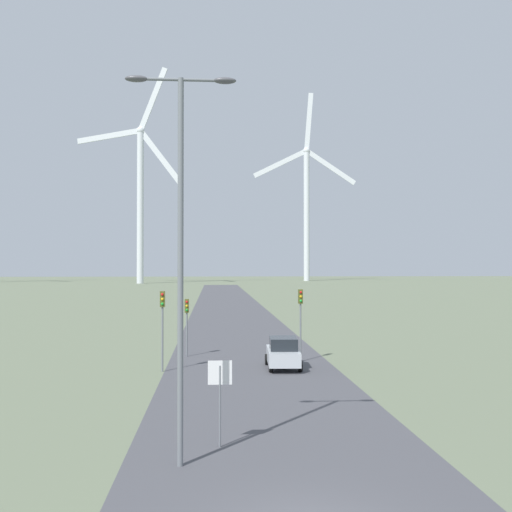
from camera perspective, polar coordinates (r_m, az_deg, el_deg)
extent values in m
cube|color=#47474C|center=(61.95, -2.01, -6.48)|extent=(10.00, 240.00, 0.01)
cylinder|color=slate|center=(18.31, -7.21, -1.44)|extent=(0.18, 0.18, 11.79)
cylinder|color=slate|center=(19.16, -7.17, 16.32)|extent=(2.69, 0.10, 0.10)
ellipsoid|color=#4C4C51|center=(19.28, -11.33, 16.22)|extent=(0.70, 0.32, 0.20)
ellipsoid|color=#4C4C51|center=(19.14, -2.99, 16.34)|extent=(0.70, 0.32, 0.20)
cylinder|color=slate|center=(20.64, -3.46, -14.10)|extent=(0.07, 0.07, 2.71)
cube|color=white|center=(20.39, -3.45, -11.02)|extent=(0.81, 0.01, 0.81)
cube|color=red|center=(20.41, -3.45, -11.02)|extent=(0.76, 0.02, 0.76)
cylinder|color=slate|center=(40.28, -6.61, -6.80)|extent=(0.11, 0.11, 3.81)
cube|color=#4C511E|center=(40.16, -6.61, -4.74)|extent=(0.28, 0.24, 0.90)
sphere|color=red|center=(40.01, -6.61, -4.36)|extent=(0.16, 0.16, 0.16)
sphere|color=gold|center=(40.03, -6.62, -4.75)|extent=(0.16, 0.16, 0.16)
sphere|color=green|center=(40.04, -6.62, -5.13)|extent=(0.16, 0.16, 0.16)
cylinder|color=slate|center=(37.98, 4.26, -6.61)|extent=(0.11, 0.11, 4.54)
cube|color=#4C511E|center=(37.84, 4.26, -3.87)|extent=(0.28, 0.24, 0.90)
sphere|color=red|center=(37.69, 4.29, -3.47)|extent=(0.16, 0.16, 0.16)
sphere|color=gold|center=(37.71, 4.29, -3.88)|extent=(0.16, 0.16, 0.16)
sphere|color=green|center=(37.72, 4.29, -4.29)|extent=(0.16, 0.16, 0.16)
cylinder|color=slate|center=(34.81, -8.90, -7.10)|extent=(0.11, 0.11, 4.58)
cube|color=#4C511E|center=(34.66, -8.90, -4.07)|extent=(0.28, 0.24, 0.90)
sphere|color=red|center=(34.51, -8.91, -3.64)|extent=(0.16, 0.16, 0.16)
sphere|color=gold|center=(34.52, -8.92, -4.09)|extent=(0.16, 0.16, 0.16)
sphere|color=green|center=(34.54, -8.92, -4.53)|extent=(0.16, 0.16, 0.16)
cube|color=#B7BCC1|center=(35.72, 2.58, -9.48)|extent=(2.00, 4.18, 0.80)
cube|color=#1E2328|center=(35.46, 2.61, -8.31)|extent=(1.66, 2.17, 0.70)
cylinder|color=black|center=(36.94, 1.06, -9.82)|extent=(0.22, 0.66, 0.66)
cylinder|color=black|center=(37.12, 3.64, -9.77)|extent=(0.22, 0.66, 0.66)
cylinder|color=black|center=(34.44, 1.44, -10.47)|extent=(0.22, 0.66, 0.66)
cylinder|color=black|center=(34.64, 4.21, -10.42)|extent=(0.22, 0.66, 0.66)
cylinder|color=silver|center=(200.05, -10.96, 4.61)|extent=(2.20, 2.20, 50.16)
sphere|color=silver|center=(203.96, -10.94, 11.64)|extent=(2.60, 2.60, 2.60)
cube|color=silver|center=(207.45, -13.92, 11.01)|extent=(20.93, 4.93, 4.63)
cube|color=silver|center=(200.12, -9.06, 9.28)|extent=(14.20, 3.49, 17.91)
cube|color=silver|center=(205.17, -9.77, 14.57)|extent=(9.62, 2.52, 20.34)
cylinder|color=silver|center=(228.68, 4.84, 3.85)|extent=(2.20, 2.20, 49.60)
sphere|color=silver|center=(232.03, 4.83, 9.96)|extent=(2.60, 2.60, 2.60)
cube|color=silver|center=(230.96, 2.26, 8.77)|extent=(20.07, 2.78, 10.87)
cube|color=silver|center=(231.48, 7.18, 8.37)|extent=(18.64, 2.61, 13.64)
cube|color=silver|center=(234.46, 5.05, 12.69)|extent=(3.51, 0.89, 21.54)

